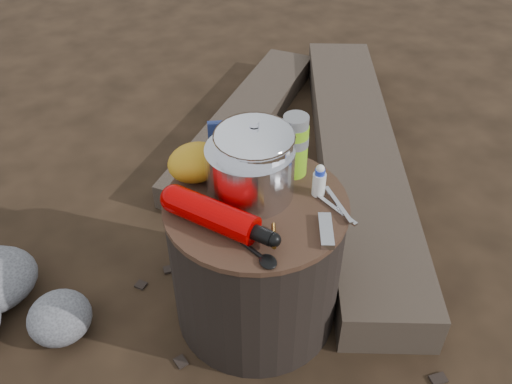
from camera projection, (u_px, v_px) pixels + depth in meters
name	position (u px, v px, depth m)	size (l,w,h in m)	color
ground	(256.00, 309.00, 1.70)	(60.00, 60.00, 0.00)	black
stump	(256.00, 261.00, 1.55)	(0.48, 0.48, 0.45)	black
log_main	(356.00, 155.00, 2.20)	(0.30, 1.76, 0.15)	#3D3128
log_small	(246.00, 120.00, 2.43)	(0.23, 1.24, 0.10)	#3D3128
foil_windscreen	(250.00, 171.00, 1.40)	(0.23, 0.23, 0.14)	silver
camping_pot	(254.00, 158.00, 1.39)	(0.20, 0.20, 0.20)	white
fuel_bottle	(213.00, 215.00, 1.32)	(0.07, 0.31, 0.07)	#C00000
thermos	(295.00, 146.00, 1.45)	(0.07, 0.07, 0.18)	#88D31D
travel_mug	(264.00, 148.00, 1.50)	(0.08, 0.08, 0.12)	black
stuff_sack	(196.00, 162.00, 1.45)	(0.15, 0.12, 0.10)	#C78C19
food_pouch	(227.00, 144.00, 1.50)	(0.10, 0.02, 0.13)	navy
multitool	(326.00, 231.00, 1.32)	(0.03, 0.11, 0.02)	#BDBCC1
pot_grabber	(336.00, 208.00, 1.38)	(0.04, 0.15, 0.01)	#BDBCC1
spork	(246.00, 245.00, 1.28)	(0.03, 0.16, 0.01)	black
squeeze_bottle	(319.00, 182.00, 1.41)	(0.04, 0.04, 0.08)	white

